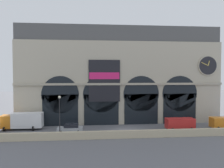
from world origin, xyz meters
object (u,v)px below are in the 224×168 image
object	(u,v)px
van_mideast	(180,123)
car_midwest	(70,128)
box_truck_west	(23,121)
street_lamp_quayside	(60,111)
van_east	(224,122)

from	to	relation	value
van_mideast	car_midwest	bearing A→B (deg)	179.89
box_truck_west	car_midwest	bearing A→B (deg)	-19.49
box_truck_west	street_lamp_quayside	distance (m)	10.54
car_midwest	van_mideast	size ratio (longest dim) A/B	0.85
car_midwest	box_truck_west	bearing A→B (deg)	160.51
box_truck_west	van_east	size ratio (longest dim) A/B	1.44
car_midwest	van_mideast	distance (m)	20.01
box_truck_west	van_mideast	world-z (taller)	box_truck_west
box_truck_west	van_east	xyz separation A→B (m)	(37.83, -3.11, -0.45)
street_lamp_quayside	van_east	bearing A→B (deg)	6.75
box_truck_west	van_mideast	size ratio (longest dim) A/B	1.44
van_east	street_lamp_quayside	distance (m)	30.52
van_east	van_mideast	bearing A→B (deg)	-179.13
box_truck_west	van_mideast	xyz separation A→B (m)	(29.07, -3.25, -0.45)
box_truck_west	van_mideast	bearing A→B (deg)	-6.37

